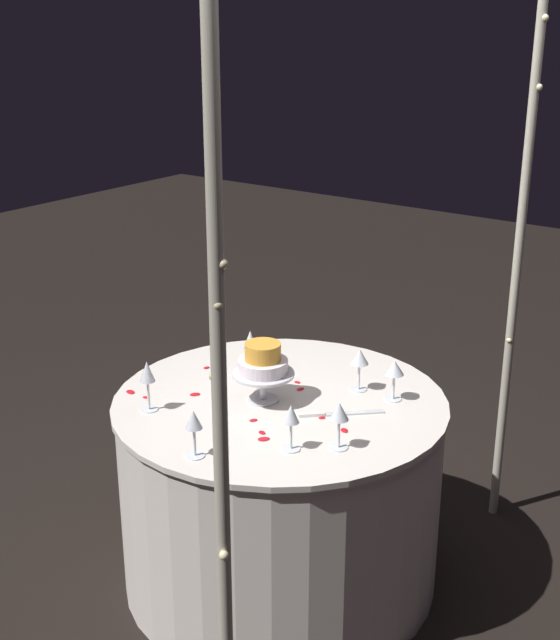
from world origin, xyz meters
name	(u,v)px	position (x,y,z in m)	size (l,w,h in m)	color
ground_plane	(280,573)	(0.00, 0.00, 0.00)	(12.00, 12.00, 0.00)	black
decorative_arch	(413,223)	(0.00, 0.48, 1.44)	(1.83, 0.06, 2.25)	#B7B29E
main_table	(280,490)	(0.00, 0.00, 0.37)	(1.18, 1.18, 0.73)	silver
tiered_cake	(263,364)	(0.04, -0.04, 0.87)	(0.22, 0.22, 0.22)	silver
wine_glass_0	(291,417)	(0.27, 0.24, 0.84)	(0.06, 0.06, 0.15)	silver
wine_glass_1	(147,375)	(0.33, -0.31, 0.86)	(0.06, 0.06, 0.18)	silver
wine_glass_2	(250,342)	(-0.15, -0.25, 0.85)	(0.06, 0.06, 0.16)	silver
wine_glass_3	(194,423)	(0.48, 0.03, 0.85)	(0.06, 0.06, 0.16)	silver
wine_glass_4	(339,414)	(0.18, 0.36, 0.85)	(0.06, 0.06, 0.16)	silver
wine_glass_5	(394,370)	(-0.23, 0.32, 0.85)	(0.07, 0.07, 0.15)	silver
wine_glass_6	(359,359)	(-0.23, 0.18, 0.85)	(0.07, 0.07, 0.16)	silver
cake_knife	(336,414)	(-0.01, 0.22, 0.74)	(0.22, 0.23, 0.01)	silver
rose_petal_0	(130,392)	(0.27, -0.47, 0.73)	(0.04, 0.03, 0.00)	red
rose_petal_1	(297,382)	(-0.15, -0.03, 0.73)	(0.02, 0.02, 0.00)	red
rose_petal_2	(146,397)	(0.27, -0.39, 0.73)	(0.03, 0.02, 0.00)	red
rose_petal_3	(264,439)	(0.27, 0.13, 0.73)	(0.04, 0.03, 0.00)	red
rose_petal_4	(322,418)	(0.04, 0.20, 0.73)	(0.02, 0.02, 0.00)	red
rose_petal_5	(195,394)	(0.15, -0.27, 0.73)	(0.04, 0.03, 0.00)	red
rose_petal_6	(193,427)	(0.34, -0.10, 0.73)	(0.02, 0.02, 0.00)	red
rose_petal_7	(259,344)	(-0.37, -0.38, 0.73)	(0.03, 0.02, 0.00)	red
rose_petal_8	(300,389)	(-0.11, 0.01, 0.73)	(0.03, 0.02, 0.00)	red
rose_petal_9	(344,430)	(0.07, 0.31, 0.73)	(0.03, 0.02, 0.00)	red
rose_petal_10	(206,368)	(-0.06, -0.39, 0.73)	(0.03, 0.02, 0.00)	red
rose_petal_11	(262,432)	(0.24, 0.10, 0.73)	(0.03, 0.02, 0.00)	red
rose_petal_12	(286,378)	(-0.16, -0.09, 0.73)	(0.03, 0.02, 0.00)	red
rose_petal_13	(253,420)	(0.19, 0.03, 0.73)	(0.03, 0.02, 0.00)	red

